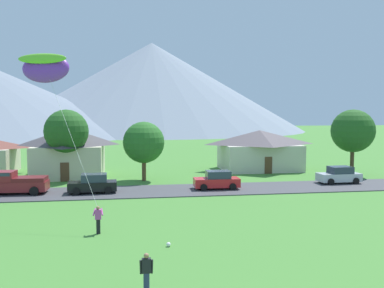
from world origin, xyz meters
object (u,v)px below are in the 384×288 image
object	(u,v)px
house_leftmost	(259,149)
tree_left_of_center	(353,131)
parked_car_red_mid_east	(217,180)
watcher_person	(146,273)
parked_car_silver_mid_west	(339,175)
house_right_center	(69,151)
tree_center	(144,143)
parked_car_black_east_end	(93,184)
kite_flyer_with_kite	(46,69)
pickup_truck_maroon_west_side	(15,183)
tree_near_left	(66,132)
soccer_ball	(168,244)

from	to	relation	value
house_leftmost	tree_left_of_center	size ratio (longest dim) A/B	1.34
parked_car_red_mid_east	tree_left_of_center	bearing A→B (deg)	19.59
watcher_person	tree_left_of_center	bearing A→B (deg)	48.47
parked_car_silver_mid_west	house_right_center	bearing A→B (deg)	160.96
tree_left_of_center	tree_center	distance (m)	23.54
house_leftmost	watcher_person	distance (m)	37.50
parked_car_black_east_end	kite_flyer_with_kite	size ratio (longest dim) A/B	0.37
parked_car_red_mid_east	watcher_person	bearing A→B (deg)	-109.22
parked_car_black_east_end	pickup_truck_maroon_west_side	size ratio (longest dim) A/B	0.81
tree_near_left	pickup_truck_maroon_west_side	size ratio (longest dim) A/B	1.42
soccer_ball	house_leftmost	bearing A→B (deg)	63.31
tree_near_left	parked_car_red_mid_east	world-z (taller)	tree_near_left
tree_near_left	tree_left_of_center	distance (m)	31.55
tree_near_left	pickup_truck_maroon_west_side	bearing A→B (deg)	-116.06
tree_center	soccer_ball	xyz separation A→B (m)	(0.41, -22.04, -3.92)
parked_car_silver_mid_west	parked_car_black_east_end	bearing A→B (deg)	-176.69
tree_center	pickup_truck_maroon_west_side	distance (m)	13.17
parked_car_black_east_end	soccer_ball	xyz separation A→B (m)	(5.17, -15.70, -0.75)
tree_center	watcher_person	xyz separation A→B (m)	(-1.03, -27.80, -3.16)
house_right_center	watcher_person	xyz separation A→B (m)	(7.14, -32.35, -1.95)
tree_center	house_leftmost	bearing A→B (deg)	23.09
tree_near_left	tree_center	size ratio (longest dim) A/B	1.20
tree_left_of_center	parked_car_silver_mid_west	bearing A→B (deg)	-130.44
tree_left_of_center	pickup_truck_maroon_west_side	bearing A→B (deg)	-170.83
house_leftmost	soccer_ball	xyz separation A→B (m)	(-14.22, -28.28, -2.45)
house_right_center	parked_car_red_mid_east	size ratio (longest dim) A/B	1.97
house_leftmost	parked_car_red_mid_east	world-z (taller)	house_leftmost
house_right_center	soccer_ball	bearing A→B (deg)	-72.12
pickup_truck_maroon_west_side	soccer_ball	size ratio (longest dim) A/B	21.96
tree_near_left	tree_center	distance (m)	8.20
house_leftmost	kite_flyer_with_kite	distance (m)	30.38
parked_car_silver_mid_west	parked_car_red_mid_east	size ratio (longest dim) A/B	1.00
tree_near_left	soccer_ball	world-z (taller)	tree_near_left
pickup_truck_maroon_west_side	soccer_ball	xyz separation A→B (m)	(11.89, -16.31, -0.94)
tree_near_left	parked_car_black_east_end	bearing A→B (deg)	-67.17
pickup_truck_maroon_west_side	house_right_center	bearing A→B (deg)	72.17
parked_car_red_mid_east	tree_center	bearing A→B (deg)	136.79
parked_car_black_east_end	tree_near_left	bearing A→B (deg)	112.83
parked_car_red_mid_east	parked_car_black_east_end	distance (m)	11.28
tree_center	soccer_ball	world-z (taller)	tree_center
tree_center	kite_flyer_with_kite	world-z (taller)	kite_flyer_with_kite
house_right_center	tree_near_left	world-z (taller)	tree_near_left
tree_left_of_center	parked_car_red_mid_east	size ratio (longest dim) A/B	1.77
tree_left_of_center	parked_car_black_east_end	xyz separation A→B (m)	(-28.27, -6.26, -4.22)
house_leftmost	soccer_ball	world-z (taller)	house_leftmost
tree_left_of_center	parked_car_silver_mid_west	xyz separation A→B (m)	(-4.15, -4.87, -4.22)
kite_flyer_with_kite	soccer_ball	xyz separation A→B (m)	(7.64, -8.60, -10.07)
tree_near_left	parked_car_red_mid_east	xyz separation A→B (m)	(14.53, -7.49, -4.31)
tree_near_left	watcher_person	world-z (taller)	tree_near_left
tree_near_left	kite_flyer_with_kite	size ratio (longest dim) A/B	0.66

